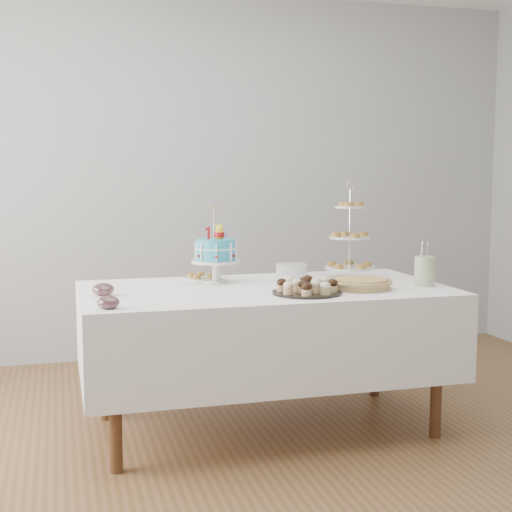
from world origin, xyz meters
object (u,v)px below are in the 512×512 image
object	(u,v)px
tiered_stand	(350,238)
pastry_plate	(202,276)
birthday_cake	(216,263)
plate_stack	(291,270)
jam_bowl_a	(108,303)
utensil_pitcher	(425,270)
jam_bowl_b	(103,290)
table	(265,329)
cupcake_tray	(307,286)
pie	(360,283)

from	to	relation	value
tiered_stand	pastry_plate	distance (m)	0.87
birthday_cake	plate_stack	world-z (taller)	birthday_cake
jam_bowl_a	utensil_pitcher	xyz separation A→B (m)	(1.68, 0.22, 0.06)
jam_bowl_b	tiered_stand	bearing A→B (deg)	9.13
birthday_cake	utensil_pitcher	distance (m)	1.13
table	plate_stack	size ratio (longest dim) A/B	10.46
birthday_cake	cupcake_tray	bearing A→B (deg)	-41.87
cupcake_tray	birthday_cake	bearing A→B (deg)	127.11
jam_bowl_b	pastry_plate	bearing A→B (deg)	36.21
table	birthday_cake	size ratio (longest dim) A/B	4.63
jam_bowl_a	jam_bowl_b	distance (m)	0.36
pie	birthday_cake	bearing A→B (deg)	149.50
plate_stack	tiered_stand	bearing A→B (deg)	-30.77
tiered_stand	jam_bowl_a	world-z (taller)	tiered_stand
pie	jam_bowl_a	size ratio (longest dim) A/B	3.33
table	jam_bowl_b	world-z (taller)	jam_bowl_b
plate_stack	jam_bowl_b	distance (m)	1.18
jam_bowl_a	jam_bowl_b	xyz separation A→B (m)	(-0.00, 0.36, 0.00)
cupcake_tray	pie	xyz separation A→B (m)	(0.32, 0.07, -0.01)
cupcake_tray	utensil_pitcher	world-z (taller)	utensil_pitcher
jam_bowl_a	plate_stack	bearing A→B (deg)	34.40
tiered_stand	pastry_plate	bearing A→B (deg)	166.26
jam_bowl_b	jam_bowl_a	bearing A→B (deg)	-90.00
tiered_stand	plate_stack	size ratio (longest dim) A/B	3.04
table	cupcake_tray	size ratio (longest dim) A/B	5.48
cupcake_tray	pie	bearing A→B (deg)	13.13
birthday_cake	jam_bowl_a	world-z (taller)	birthday_cake
table	jam_bowl_a	bearing A→B (deg)	-154.70
table	tiered_stand	bearing A→B (deg)	18.49
plate_stack	utensil_pitcher	xyz separation A→B (m)	(0.57, -0.54, 0.05)
pastry_plate	utensil_pitcher	bearing A→B (deg)	-27.37
birthday_cake	jam_bowl_a	distance (m)	0.88
pie	tiered_stand	distance (m)	0.43
tiered_stand	plate_stack	world-z (taller)	tiered_stand
tiered_stand	pastry_plate	size ratio (longest dim) A/B	2.50
birthday_cake	cupcake_tray	world-z (taller)	birthday_cake
pie	jam_bowl_a	world-z (taller)	jam_bowl_a
table	plate_stack	world-z (taller)	plate_stack
birthday_cake	pastry_plate	distance (m)	0.20
jam_bowl_a	cupcake_tray	bearing A→B (deg)	8.22
pie	jam_bowl_b	bearing A→B (deg)	173.79
jam_bowl_b	plate_stack	bearing A→B (deg)	19.82
pastry_plate	jam_bowl_a	xyz separation A→B (m)	(-0.58, -0.79, 0.01)
pie	pastry_plate	bearing A→B (deg)	141.92
plate_stack	pastry_plate	bearing A→B (deg)	177.16
table	tiered_stand	world-z (taller)	tiered_stand
pastry_plate	utensil_pitcher	size ratio (longest dim) A/B	0.92
table	pie	bearing A→B (deg)	-21.00
cupcake_tray	pastry_plate	distance (m)	0.76
tiered_stand	utensil_pitcher	bearing A→B (deg)	-52.98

